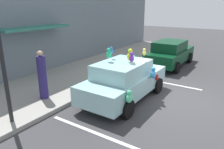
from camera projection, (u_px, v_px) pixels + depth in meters
ground_plane at (172, 99)px, 8.57m from camera, size 60.00×60.00×0.00m
sidewalk at (78, 76)px, 11.16m from camera, size 24.00×4.00×0.15m
storefront_building at (45, 13)px, 11.33m from camera, size 24.00×1.25×6.40m
parking_stripe_front at (163, 82)px, 10.40m from camera, size 0.12×3.60×0.01m
parking_stripe_rear at (98, 134)px, 6.22m from camera, size 0.12×3.60×0.01m
plush_covered_car at (124, 80)px, 8.34m from camera, size 4.23×2.07×2.08m
parked_sedan_behind at (170, 53)px, 13.12m from camera, size 4.43×1.93×1.54m
teddy_bear_on_sidewalk at (110, 71)px, 10.80m from camera, size 0.31×0.26×0.59m
street_lamp_post at (1, 51)px, 5.95m from camera, size 0.28×0.28×3.55m
pedestrian_near_shopfront at (42, 77)px, 8.05m from camera, size 0.33×0.33×1.86m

